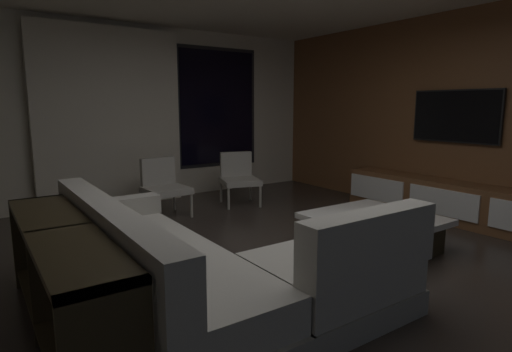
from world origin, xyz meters
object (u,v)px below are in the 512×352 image
at_px(accent_chair_near_window, 239,176).
at_px(mounted_tv, 455,116).
at_px(coffee_table, 373,232).
at_px(book_stack_on_coffee_table, 377,211).
at_px(accent_chair_by_curtain, 163,184).
at_px(media_console, 455,203).
at_px(sectional_couch, 202,270).
at_px(console_table_behind_couch, 63,277).

bearing_deg(accent_chair_near_window, mounted_tv, -50.13).
bearing_deg(coffee_table, accent_chair_near_window, 90.91).
relative_size(coffee_table, book_stack_on_coffee_table, 4.27).
xyz_separation_m(accent_chair_by_curtain, media_console, (2.93, -2.47, -0.18)).
bearing_deg(sectional_couch, accent_chair_by_curtain, 73.45).
height_order(book_stack_on_coffee_table, accent_chair_near_window, accent_chair_near_window).
distance_m(book_stack_on_coffee_table, accent_chair_near_window, 2.51).
xyz_separation_m(book_stack_on_coffee_table, media_console, (1.57, 0.03, -0.14)).
xyz_separation_m(sectional_couch, mounted_tv, (3.91, 0.41, 1.06)).
bearing_deg(book_stack_on_coffee_table, accent_chair_by_curtain, 118.70).
height_order(coffee_table, book_stack_on_coffee_table, book_stack_on_coffee_table).
distance_m(accent_chair_by_curtain, mounted_tv, 3.96).
height_order(book_stack_on_coffee_table, console_table_behind_couch, console_table_behind_couch).
height_order(sectional_couch, console_table_behind_couch, sectional_couch).
height_order(accent_chair_near_window, console_table_behind_couch, accent_chair_near_window).
bearing_deg(media_console, console_table_behind_couch, -179.00).
distance_m(coffee_table, book_stack_on_coffee_table, 0.24).
bearing_deg(sectional_couch, media_console, 3.28).
height_order(coffee_table, accent_chair_near_window, accent_chair_near_window).
xyz_separation_m(coffee_table, accent_chair_by_curtain, (-1.25, 2.55, 0.25)).
distance_m(book_stack_on_coffee_table, accent_chair_by_curtain, 2.85).
height_order(coffee_table, console_table_behind_couch, console_table_behind_couch).
height_order(coffee_table, mounted_tv, mounted_tv).
bearing_deg(mounted_tv, media_console, -132.48).
bearing_deg(media_console, sectional_couch, -176.72).
height_order(mounted_tv, console_table_behind_couch, mounted_tv).
distance_m(accent_chair_near_window, mounted_tv, 3.10).
bearing_deg(mounted_tv, accent_chair_by_curtain, 143.92).
distance_m(coffee_table, mounted_tv, 2.21).
relative_size(book_stack_on_coffee_table, accent_chair_by_curtain, 0.35).
relative_size(media_console, mounted_tv, 2.62).
bearing_deg(coffee_table, accent_chair_by_curtain, 116.16).
relative_size(sectional_couch, accent_chair_by_curtain, 3.21).
bearing_deg(media_console, accent_chair_by_curtain, 139.94).
height_order(accent_chair_near_window, mounted_tv, mounted_tv).
bearing_deg(accent_chair_by_curtain, console_table_behind_couch, -123.85).
distance_m(coffee_table, accent_chair_near_window, 2.57).
xyz_separation_m(media_console, console_table_behind_couch, (-4.64, -0.08, 0.16)).
distance_m(sectional_couch, accent_chair_by_curtain, 2.80).
bearing_deg(accent_chair_near_window, accent_chair_by_curtain, -179.69).
bearing_deg(sectional_couch, console_table_behind_couch, 171.77).
bearing_deg(sectional_couch, book_stack_on_coffee_table, 4.83).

